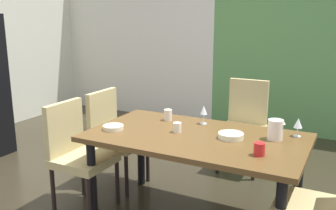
% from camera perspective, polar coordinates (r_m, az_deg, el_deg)
% --- Properties ---
extents(ground_plane, '(6.01, 5.52, 0.02)m').
position_cam_1_polar(ground_plane, '(3.51, -6.31, -14.33)').
color(ground_plane, '#2D271B').
extents(back_panel_interior, '(2.80, 0.10, 2.57)m').
position_cam_1_polar(back_panel_interior, '(6.26, -5.15, 10.41)').
color(back_panel_interior, silver).
rests_on(back_panel_interior, ground_plane).
extents(garden_window_panel, '(3.21, 0.10, 2.57)m').
position_cam_1_polar(garden_window_panel, '(5.30, 23.84, 8.75)').
color(garden_window_panel, '#5A9351').
rests_on(garden_window_panel, ground_plane).
extents(dining_table, '(1.66, 0.95, 0.72)m').
position_cam_1_polar(dining_table, '(2.93, 4.24, -6.14)').
color(dining_table, brown).
rests_on(dining_table, ground_plane).
extents(chair_left_far, '(0.45, 0.44, 0.92)m').
position_cam_1_polar(chair_left_far, '(3.64, -8.34, -4.30)').
color(chair_left_far, tan).
rests_on(chair_left_far, ground_plane).
extents(chair_head_far, '(0.44, 0.45, 0.96)m').
position_cam_1_polar(chair_head_far, '(4.07, 11.56, -2.38)').
color(chair_head_far, tan).
rests_on(chair_head_far, ground_plane).
extents(chair_left_near, '(0.45, 0.44, 0.92)m').
position_cam_1_polar(chair_left_near, '(3.26, -13.73, -6.75)').
color(chair_left_near, tan).
rests_on(chair_left_near, ground_plane).
extents(chair_right_near, '(0.44, 0.44, 0.95)m').
position_cam_1_polar(chair_right_near, '(2.53, 22.93, -13.29)').
color(chair_right_near, tan).
rests_on(chair_right_near, ground_plane).
extents(wine_glass_south, '(0.06, 0.06, 0.16)m').
position_cam_1_polar(wine_glass_south, '(3.17, 5.46, -0.88)').
color(wine_glass_south, silver).
rests_on(wine_glass_south, dining_table).
extents(wine_glass_right, '(0.06, 0.06, 0.15)m').
position_cam_1_polar(wine_glass_right, '(3.00, 19.22, -2.68)').
color(wine_glass_right, silver).
rests_on(wine_glass_right, dining_table).
extents(serving_bowl_near_shelf, '(0.19, 0.19, 0.04)m').
position_cam_1_polar(serving_bowl_near_shelf, '(2.85, 9.55, -4.63)').
color(serving_bowl_near_shelf, '#E9EBC7').
rests_on(serving_bowl_near_shelf, dining_table).
extents(serving_bowl_front, '(0.17, 0.17, 0.04)m').
position_cam_1_polar(serving_bowl_front, '(3.06, -8.34, -3.39)').
color(serving_bowl_front, beige).
rests_on(serving_bowl_front, dining_table).
extents(cup_center, '(0.07, 0.07, 0.08)m').
position_cam_1_polar(cup_center, '(2.96, 1.42, -3.43)').
color(cup_center, '#EFE8CD').
rests_on(cup_center, dining_table).
extents(cup_north, '(0.07, 0.07, 0.10)m').
position_cam_1_polar(cup_north, '(3.28, -0.01, -1.52)').
color(cup_north, silver).
rests_on(cup_north, dining_table).
extents(cup_near_window, '(0.07, 0.07, 0.09)m').
position_cam_1_polar(cup_near_window, '(2.55, 13.74, -6.54)').
color(cup_near_window, red).
rests_on(cup_near_window, dining_table).
extents(pitcher_left, '(0.13, 0.11, 0.15)m').
position_cam_1_polar(pitcher_left, '(2.89, 16.06, -3.61)').
color(pitcher_left, white).
rests_on(pitcher_left, dining_table).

